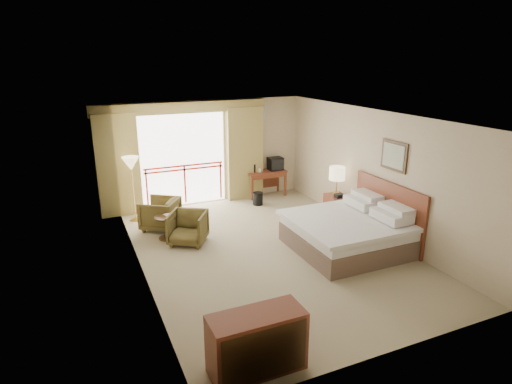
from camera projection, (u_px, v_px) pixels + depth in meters
name	position (u px, v px, depth m)	size (l,w,h in m)	color
floor	(269.00, 250.00, 8.68)	(7.00, 7.00, 0.00)	gray
ceiling	(270.00, 116.00, 7.87)	(7.00, 7.00, 0.00)	white
wall_back	(213.00, 151.00, 11.33)	(5.00, 5.00, 0.00)	#C9B693
wall_front	(393.00, 262.00, 5.23)	(5.00, 5.00, 0.00)	#C9B693
wall_left	(138.00, 203.00, 7.31)	(7.00, 7.00, 0.00)	#C9B693
wall_right	(374.00, 173.00, 9.24)	(7.00, 7.00, 0.00)	#C9B693
balcony_door	(184.00, 160.00, 11.05)	(2.40, 2.40, 0.00)	white
balcony_railing	(185.00, 175.00, 11.15)	(2.09, 0.03, 1.02)	#B5230F
curtain_left	(118.00, 165.00, 10.28)	(1.00, 0.26, 2.50)	olive
curtain_right	(244.00, 153.00, 11.56)	(1.00, 0.26, 2.50)	olive
valance	(182.00, 108.00, 10.55)	(4.40, 0.22, 0.28)	olive
hvac_vent	(258.00, 111.00, 11.50)	(0.50, 0.04, 0.50)	silver
bed	(349.00, 232.00, 8.63)	(2.13, 2.06, 0.97)	brown
headboard	(388.00, 212.00, 8.91)	(0.06, 2.10, 1.30)	maroon
framed_art	(394.00, 156.00, 8.56)	(0.04, 0.72, 0.60)	black
nightstand	(336.00, 208.00, 10.15)	(0.44, 0.53, 0.63)	maroon
table_lamp	(337.00, 174.00, 9.94)	(0.37, 0.37, 0.66)	tan
phone	(339.00, 196.00, 9.89)	(0.20, 0.15, 0.09)	black
desk	(265.00, 176.00, 11.96)	(1.10, 0.53, 0.72)	maroon
tv	(275.00, 164.00, 11.93)	(0.39, 0.31, 0.36)	black
coffee_maker	(254.00, 168.00, 11.70)	(0.11, 0.11, 0.23)	black
cup	(260.00, 170.00, 11.74)	(0.07, 0.07, 0.11)	white
wastebasket	(258.00, 199.00, 11.30)	(0.27, 0.27, 0.33)	black
armchair_far	(161.00, 228.00, 9.77)	(0.76, 0.78, 0.71)	#483D1E
armchair_near	(189.00, 243.00, 9.02)	(0.73, 0.75, 0.68)	#483D1E
side_table	(166.00, 224.00, 9.11)	(0.47, 0.47, 0.51)	black
book	(165.00, 216.00, 9.06)	(0.15, 0.20, 0.02)	white
floor_lamp	(131.00, 166.00, 9.87)	(0.40, 0.40, 1.55)	tan
dresser	(257.00, 343.00, 5.24)	(1.19, 0.51, 0.79)	maroon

